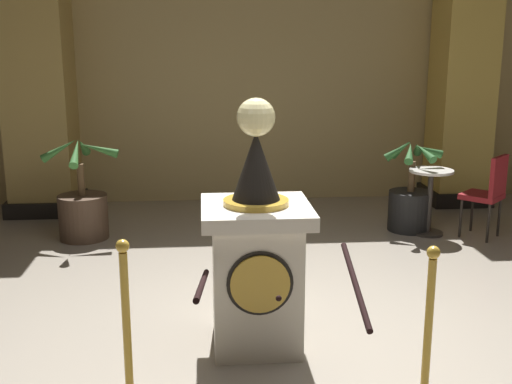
{
  "coord_description": "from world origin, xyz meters",
  "views": [
    {
      "loc": [
        -0.72,
        -4.47,
        2.16
      ],
      "look_at": [
        -0.36,
        -0.23,
        1.16
      ],
      "focal_mm": 43.97,
      "sensor_mm": 36.0,
      "label": 1
    }
  ],
  "objects_px": {
    "stanchion_near": "(128,350)",
    "cafe_table": "(430,194)",
    "cafe_chair_red": "(489,189)",
    "pedestal_clock": "(256,255)",
    "potted_palm_left": "(83,210)",
    "potted_palm_right": "(410,202)",
    "stanchion_far": "(427,350)"
  },
  "relations": [
    {
      "from": "stanchion_near",
      "to": "cafe_table",
      "type": "height_order",
      "value": "stanchion_near"
    },
    {
      "from": "pedestal_clock",
      "to": "potted_palm_left",
      "type": "xyz_separation_m",
      "value": [
        -1.73,
        2.76,
        -0.36
      ]
    },
    {
      "from": "stanchion_near",
      "to": "stanchion_far",
      "type": "xyz_separation_m",
      "value": [
        1.8,
        -0.11,
        -0.02
      ]
    },
    {
      "from": "stanchion_far",
      "to": "cafe_table",
      "type": "height_order",
      "value": "stanchion_far"
    },
    {
      "from": "stanchion_near",
      "to": "cafe_table",
      "type": "distance_m",
      "value": 4.53
    },
    {
      "from": "stanchion_near",
      "to": "cafe_chair_red",
      "type": "relative_size",
      "value": 1.12
    },
    {
      "from": "pedestal_clock",
      "to": "cafe_table",
      "type": "bearing_deg",
      "value": 49.09
    },
    {
      "from": "pedestal_clock",
      "to": "stanchion_near",
      "type": "distance_m",
      "value": 1.17
    },
    {
      "from": "potted_palm_left",
      "to": "stanchion_near",
      "type": "bearing_deg",
      "value": -75.72
    },
    {
      "from": "potted_palm_right",
      "to": "cafe_chair_red",
      "type": "relative_size",
      "value": 1.17
    },
    {
      "from": "stanchion_near",
      "to": "cafe_chair_red",
      "type": "bearing_deg",
      "value": 40.39
    },
    {
      "from": "stanchion_far",
      "to": "cafe_table",
      "type": "distance_m",
      "value": 3.68
    },
    {
      "from": "stanchion_near",
      "to": "cafe_table",
      "type": "relative_size",
      "value": 1.4
    },
    {
      "from": "pedestal_clock",
      "to": "potted_palm_left",
      "type": "distance_m",
      "value": 3.28
    },
    {
      "from": "cafe_table",
      "to": "stanchion_far",
      "type": "bearing_deg",
      "value": -110.25
    },
    {
      "from": "cafe_table",
      "to": "potted_palm_right",
      "type": "bearing_deg",
      "value": 132.18
    },
    {
      "from": "stanchion_near",
      "to": "potted_palm_right",
      "type": "bearing_deg",
      "value": 50.4
    },
    {
      "from": "potted_palm_left",
      "to": "potted_palm_right",
      "type": "xyz_separation_m",
      "value": [
        3.8,
        -0.0,
        0.01
      ]
    },
    {
      "from": "stanchion_near",
      "to": "cafe_chair_red",
      "type": "height_order",
      "value": "stanchion_near"
    },
    {
      "from": "stanchion_far",
      "to": "cafe_chair_red",
      "type": "relative_size",
      "value": 1.06
    },
    {
      "from": "stanchion_far",
      "to": "cafe_table",
      "type": "bearing_deg",
      "value": 69.75
    },
    {
      "from": "cafe_chair_red",
      "to": "potted_palm_left",
      "type": "bearing_deg",
      "value": 175.16
    },
    {
      "from": "cafe_chair_red",
      "to": "stanchion_far",
      "type": "bearing_deg",
      "value": -120.02
    },
    {
      "from": "stanchion_far",
      "to": "potted_palm_left",
      "type": "height_order",
      "value": "potted_palm_left"
    },
    {
      "from": "cafe_table",
      "to": "cafe_chair_red",
      "type": "height_order",
      "value": "cafe_chair_red"
    },
    {
      "from": "cafe_table",
      "to": "pedestal_clock",
      "type": "bearing_deg",
      "value": -130.91
    },
    {
      "from": "stanchion_far",
      "to": "cafe_table",
      "type": "relative_size",
      "value": 1.33
    },
    {
      "from": "potted_palm_left",
      "to": "pedestal_clock",
      "type": "bearing_deg",
      "value": -57.94
    },
    {
      "from": "cafe_table",
      "to": "cafe_chair_red",
      "type": "distance_m",
      "value": 0.64
    },
    {
      "from": "stanchion_near",
      "to": "stanchion_far",
      "type": "height_order",
      "value": "stanchion_near"
    },
    {
      "from": "stanchion_far",
      "to": "potted_palm_right",
      "type": "height_order",
      "value": "potted_palm_right"
    },
    {
      "from": "stanchion_near",
      "to": "potted_palm_left",
      "type": "distance_m",
      "value": 3.63
    }
  ]
}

